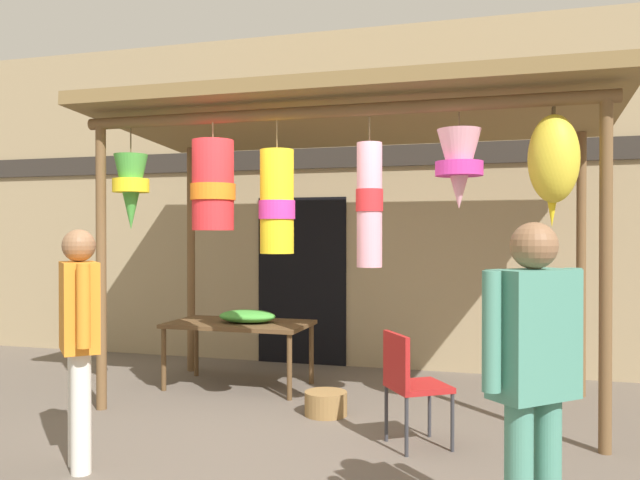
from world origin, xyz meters
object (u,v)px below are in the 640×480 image
(shopper_by_bananas, at_px, (79,328))
(passerby_at_right, at_px, (534,365))
(display_table, at_px, (239,328))
(wicker_basket_by_table, at_px, (326,403))
(folding_chair, at_px, (409,379))
(flower_heap_on_table, at_px, (248,316))

(shopper_by_bananas, distance_m, passerby_at_right, 2.90)
(display_table, xyz_separation_m, passerby_at_right, (2.76, -2.96, 0.35))
(display_table, xyz_separation_m, wicker_basket_by_table, (1.13, -0.74, -0.50))
(display_table, height_order, shopper_by_bananas, shopper_by_bananas)
(folding_chair, xyz_separation_m, wicker_basket_by_table, (-0.82, 0.64, -0.40))
(flower_heap_on_table, bearing_deg, passerby_at_right, -47.98)
(flower_heap_on_table, xyz_separation_m, shopper_by_bananas, (-0.19, -2.43, 0.21))
(flower_heap_on_table, bearing_deg, wicker_basket_by_table, -35.49)
(folding_chair, distance_m, wicker_basket_by_table, 1.11)
(wicker_basket_by_table, height_order, shopper_by_bananas, shopper_by_bananas)
(folding_chair, bearing_deg, shopper_by_bananas, -152.48)
(passerby_at_right, bearing_deg, wicker_basket_by_table, 126.35)
(folding_chair, bearing_deg, flower_heap_on_table, 143.26)
(flower_heap_on_table, relative_size, wicker_basket_by_table, 1.61)
(flower_heap_on_table, bearing_deg, shopper_by_bananas, -94.56)
(passerby_at_right, bearing_deg, folding_chair, 117.40)
(display_table, distance_m, shopper_by_bananas, 2.47)
(display_table, distance_m, passerby_at_right, 4.06)
(flower_heap_on_table, relative_size, shopper_by_bananas, 0.37)
(flower_heap_on_table, height_order, shopper_by_bananas, shopper_by_bananas)
(flower_heap_on_table, bearing_deg, folding_chair, -36.74)
(folding_chair, bearing_deg, display_table, 144.57)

